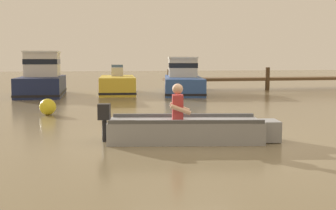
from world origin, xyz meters
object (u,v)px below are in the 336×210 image
(moored_boat_blue, at_px, (183,79))
(mooring_buoy, at_px, (48,107))
(rowboat_with_person, at_px, (188,129))
(moored_boat_navy, at_px, (42,79))
(moored_boat_yellow, at_px, (117,85))

(moored_boat_blue, xyz_separation_m, mooring_buoy, (-6.36, -8.38, -0.43))
(rowboat_with_person, distance_m, moored_boat_navy, 13.55)
(moored_boat_yellow, xyz_separation_m, mooring_buoy, (-2.96, -8.26, -0.16))
(rowboat_with_person, relative_size, moored_boat_navy, 0.75)
(moored_boat_yellow, relative_size, moored_boat_blue, 0.67)
(moored_boat_blue, bearing_deg, mooring_buoy, -127.21)
(moored_boat_navy, distance_m, moored_boat_yellow, 3.64)
(rowboat_with_person, height_order, moored_boat_blue, moored_boat_blue)
(rowboat_with_person, relative_size, moored_boat_yellow, 0.79)
(rowboat_with_person, relative_size, moored_boat_blue, 0.53)
(moored_boat_yellow, bearing_deg, moored_boat_navy, -174.20)
(mooring_buoy, bearing_deg, rowboat_with_person, -59.19)
(moored_boat_yellow, distance_m, mooring_buoy, 8.77)
(rowboat_with_person, distance_m, moored_boat_blue, 13.91)
(rowboat_with_person, xyz_separation_m, moored_boat_blue, (3.30, 13.51, 0.43))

